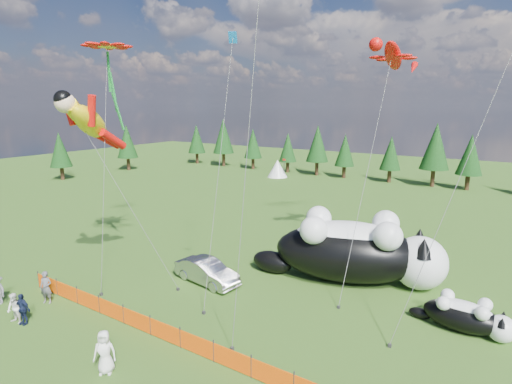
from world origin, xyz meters
TOP-DOWN VIEW (x-y plane):
  - ground at (0.00, 0.00)m, footprint 160.00×160.00m
  - safety_fence at (0.00, -3.00)m, footprint 22.06×0.06m
  - tree_line at (0.00, 45.00)m, footprint 90.00×4.00m
  - festival_tents at (11.00, 40.00)m, footprint 50.00×3.20m
  - cat_large at (5.52, 8.66)m, footprint 12.29×6.99m
  - cat_small at (12.25, 5.84)m, footprint 4.98×1.94m
  - car at (-2.49, 3.24)m, footprint 4.86×2.25m
  - spectator_a at (-8.62, -3.86)m, footprint 0.83×0.72m
  - spectator_b at (-7.86, -6.02)m, footprint 0.86×0.57m
  - spectator_c at (-7.44, -5.84)m, footprint 1.08×0.70m
  - spectator_e at (-0.47, -6.05)m, footprint 1.14×1.06m
  - superhero_kite at (-8.37, -0.22)m, footprint 8.09×6.05m
  - gecko_kite at (5.92, 12.87)m, footprint 3.53×11.33m
  - flower_kite at (-8.77, 1.73)m, footprint 4.04×5.38m
  - diamond_kite_a at (-1.44, 4.75)m, footprint 1.98×5.38m
  - diamond_kite_c at (4.02, -0.92)m, footprint 1.40×1.49m

SIDE VIEW (x-z plane):
  - ground at x=0.00m, z-range 0.00..0.00m
  - safety_fence at x=0.00m, z-range -0.05..1.05m
  - car at x=-2.49m, z-range 0.00..1.54m
  - spectator_b at x=-7.86m, z-range 0.00..1.67m
  - spectator_c at x=-7.44m, z-range 0.00..1.71m
  - cat_small at x=12.25m, z-range -0.04..1.75m
  - spectator_a at x=-8.62m, z-range 0.00..1.92m
  - spectator_e at x=-0.47m, z-range 0.00..1.95m
  - festival_tents at x=11.00m, z-range 0.00..2.80m
  - cat_large at x=5.52m, z-range -0.11..4.43m
  - tree_line at x=0.00m, z-range 0.00..8.00m
  - superhero_kite at x=-8.37m, z-range 3.80..16.74m
  - diamond_kite_a at x=-1.44m, z-range 6.14..22.34m
  - gecko_kite at x=5.92m, z-range 6.17..22.73m
  - flower_kite at x=-8.77m, z-range 7.08..22.32m
  - diamond_kite_c at x=4.02m, z-range 6.80..23.46m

